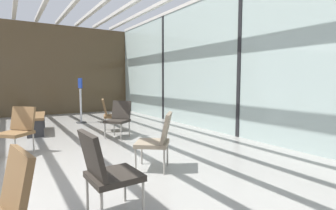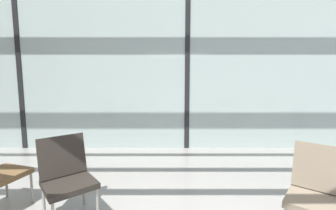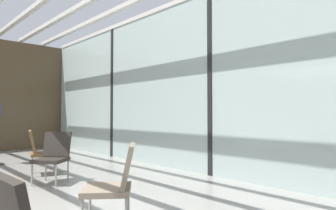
% 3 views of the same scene
% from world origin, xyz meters
% --- Properties ---
extents(glass_curtain_wall, '(14.00, 0.08, 3.59)m').
position_xyz_m(glass_curtain_wall, '(0.00, 5.20, 1.79)').
color(glass_curtain_wall, '#A3B7B2').
rests_on(glass_curtain_wall, ground).
extents(window_mullion_0, '(0.10, 0.12, 3.59)m').
position_xyz_m(window_mullion_0, '(-3.50, 5.20, 1.79)').
color(window_mullion_0, black).
rests_on(window_mullion_0, ground).
extents(window_mullion_1, '(0.10, 0.12, 3.59)m').
position_xyz_m(window_mullion_1, '(0.00, 5.20, 1.79)').
color(window_mullion_1, black).
rests_on(window_mullion_1, ground).
extents(parked_airplane, '(10.88, 4.51, 4.51)m').
position_xyz_m(parked_airplane, '(-0.40, 10.65, 2.25)').
color(parked_airplane, silver).
rests_on(parked_airplane, ground).
extents(lounge_chair_0, '(0.70, 0.71, 0.87)m').
position_xyz_m(lounge_chair_0, '(0.99, 2.37, 0.49)').
color(lounge_chair_0, '#7F705B').
rests_on(lounge_chair_0, ground).
extents(lounge_chair_2, '(0.70, 0.71, 0.87)m').
position_xyz_m(lounge_chair_2, '(-1.49, 2.71, 0.49)').
color(lounge_chair_2, '#28231E').
rests_on(lounge_chair_2, ground).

